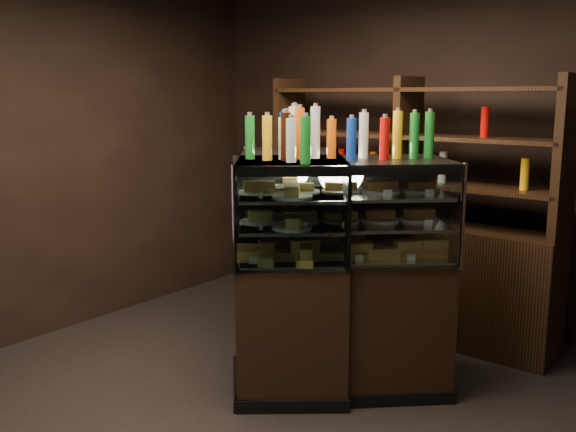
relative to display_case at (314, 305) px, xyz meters
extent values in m
cube|color=black|center=(0.38, 1.62, 1.01)|extent=(5.00, 0.02, 3.00)
cube|color=black|center=(-2.12, -0.88, 1.01)|extent=(0.02, 5.00, 3.00)
cube|color=black|center=(0.21, -0.02, -0.06)|extent=(1.42, 1.38, 0.86)
cube|color=black|center=(0.21, -0.02, -0.45)|extent=(1.46, 1.42, 0.08)
cube|color=black|center=(0.21, -0.02, 0.95)|extent=(1.42, 1.38, 0.06)
cube|color=silver|center=(0.21, -0.02, 0.38)|extent=(1.35, 1.30, 0.02)
cube|color=silver|center=(0.21, -0.02, 0.58)|extent=(1.35, 1.30, 0.02)
cube|color=silver|center=(0.21, -0.02, 0.76)|extent=(1.35, 1.30, 0.02)
cube|color=white|center=(0.44, -0.27, 0.67)|extent=(0.98, 0.89, 0.61)
cylinder|color=silver|center=(0.92, 0.19, 0.67)|extent=(0.03, 0.03, 0.63)
cylinder|color=silver|center=(-0.06, -0.70, 0.67)|extent=(0.03, 0.03, 0.63)
cube|color=black|center=(-0.21, 0.02, -0.06)|extent=(1.34, 1.45, 0.86)
cube|color=black|center=(-0.21, 0.02, -0.45)|extent=(1.38, 1.49, 0.08)
cube|color=black|center=(-0.21, 0.02, 0.95)|extent=(1.34, 1.45, 0.06)
cube|color=silver|center=(-0.21, 0.02, 0.38)|extent=(1.26, 1.37, 0.02)
cube|color=silver|center=(-0.21, 0.02, 0.58)|extent=(1.26, 1.37, 0.02)
cube|color=silver|center=(-0.21, 0.02, 0.76)|extent=(1.26, 1.37, 0.02)
cube|color=white|center=(-0.47, -0.19, 0.67)|extent=(0.82, 1.04, 0.61)
cylinder|color=silver|center=(-0.06, -0.70, 0.67)|extent=(0.03, 0.03, 0.63)
cylinder|color=silver|center=(-0.88, 0.33, 0.67)|extent=(0.03, 0.03, 0.63)
cube|color=#C07F44|center=(-0.18, -0.41, 0.42)|extent=(0.19, 0.19, 0.06)
cube|color=#C07F44|center=(-0.06, -0.31, 0.42)|extent=(0.19, 0.19, 0.06)
cube|color=#C07F44|center=(0.05, -0.20, 0.42)|extent=(0.19, 0.19, 0.06)
cube|color=#C07F44|center=(0.17, -0.09, 0.42)|extent=(0.19, 0.19, 0.06)
cube|color=#C07F44|center=(0.29, 0.01, 0.42)|extent=(0.19, 0.19, 0.06)
cube|color=#C07F44|center=(0.41, 0.12, 0.42)|extent=(0.19, 0.19, 0.06)
cube|color=#C07F44|center=(0.52, 0.23, 0.42)|extent=(0.19, 0.19, 0.06)
cube|color=#C07F44|center=(0.64, 0.33, 0.42)|extent=(0.19, 0.19, 0.06)
cylinder|color=white|center=(-0.16, -0.35, 0.60)|extent=(0.24, 0.24, 0.02)
cube|color=#C07F44|center=(-0.16, -0.35, 0.63)|extent=(0.18, 0.18, 0.05)
cylinder|color=white|center=(0.02, -0.18, 0.60)|extent=(0.24, 0.24, 0.02)
cube|color=#C07F44|center=(0.02, -0.18, 0.63)|extent=(0.18, 0.18, 0.05)
cylinder|color=white|center=(0.21, -0.02, 0.60)|extent=(0.24, 0.24, 0.02)
cube|color=#C07F44|center=(0.21, -0.02, 0.63)|extent=(0.18, 0.18, 0.05)
cylinder|color=white|center=(0.39, 0.15, 0.60)|extent=(0.24, 0.24, 0.02)
cube|color=#C07F44|center=(0.39, 0.15, 0.63)|extent=(0.18, 0.18, 0.05)
cylinder|color=white|center=(0.58, 0.32, 0.60)|extent=(0.24, 0.24, 0.02)
cube|color=#C07F44|center=(0.58, 0.32, 0.63)|extent=(0.18, 0.18, 0.05)
cylinder|color=white|center=(-0.16, -0.35, 0.78)|extent=(0.24, 0.24, 0.02)
cube|color=#C07F44|center=(-0.16, -0.35, 0.82)|extent=(0.18, 0.18, 0.05)
cylinder|color=white|center=(0.02, -0.18, 0.78)|extent=(0.24, 0.24, 0.02)
cube|color=#C07F44|center=(0.02, -0.18, 0.82)|extent=(0.18, 0.18, 0.05)
cylinder|color=white|center=(0.21, -0.02, 0.78)|extent=(0.24, 0.24, 0.02)
cube|color=#C07F44|center=(0.21, -0.02, 0.82)|extent=(0.18, 0.18, 0.05)
cylinder|color=white|center=(0.39, 0.15, 0.78)|extent=(0.24, 0.24, 0.02)
cube|color=#C07F44|center=(0.39, 0.15, 0.82)|extent=(0.18, 0.18, 0.05)
cylinder|color=white|center=(0.58, 0.32, 0.78)|extent=(0.24, 0.24, 0.02)
cube|color=#C07F44|center=(0.58, 0.32, 0.82)|extent=(0.18, 0.18, 0.05)
cube|color=#C07F44|center=(-0.58, 0.43, 0.42)|extent=(0.18, 0.20, 0.06)
cube|color=#C07F44|center=(-0.48, 0.31, 0.42)|extent=(0.18, 0.20, 0.06)
cube|color=#C07F44|center=(-0.38, 0.19, 0.42)|extent=(0.18, 0.20, 0.06)
cube|color=#C07F44|center=(-0.28, 0.06, 0.42)|extent=(0.18, 0.20, 0.06)
cube|color=#C07F44|center=(-0.18, -0.06, 0.42)|extent=(0.18, 0.20, 0.06)
cube|color=#C07F44|center=(-0.09, -0.19, 0.42)|extent=(0.18, 0.20, 0.06)
cube|color=#C07F44|center=(0.01, -0.31, 0.42)|extent=(0.18, 0.20, 0.06)
cube|color=#C07F44|center=(0.11, -0.44, 0.42)|extent=(0.18, 0.20, 0.06)
cylinder|color=white|center=(-0.52, 0.41, 0.60)|extent=(0.24, 0.24, 0.02)
cube|color=#C07F44|center=(-0.52, 0.41, 0.63)|extent=(0.17, 0.19, 0.05)
cylinder|color=white|center=(-0.36, 0.22, 0.60)|extent=(0.24, 0.24, 0.02)
cube|color=#C07F44|center=(-0.36, 0.22, 0.63)|extent=(0.17, 0.19, 0.05)
cylinder|color=white|center=(-0.21, 0.02, 0.60)|extent=(0.24, 0.24, 0.02)
cube|color=#C07F44|center=(-0.21, 0.02, 0.63)|extent=(0.17, 0.19, 0.05)
cylinder|color=white|center=(-0.05, -0.18, 0.60)|extent=(0.24, 0.24, 0.02)
cube|color=#C07F44|center=(-0.05, -0.18, 0.63)|extent=(0.17, 0.19, 0.05)
cylinder|color=white|center=(0.10, -0.38, 0.60)|extent=(0.24, 0.24, 0.02)
cube|color=#C07F44|center=(0.10, -0.38, 0.63)|extent=(0.17, 0.19, 0.05)
cylinder|color=white|center=(-0.52, 0.41, 0.78)|extent=(0.24, 0.24, 0.02)
cube|color=#C07F44|center=(-0.52, 0.41, 0.82)|extent=(0.17, 0.19, 0.05)
cylinder|color=white|center=(-0.36, 0.22, 0.78)|extent=(0.24, 0.24, 0.02)
cube|color=#C07F44|center=(-0.36, 0.22, 0.82)|extent=(0.17, 0.19, 0.05)
cylinder|color=white|center=(-0.21, 0.02, 0.78)|extent=(0.24, 0.24, 0.02)
cube|color=#C07F44|center=(-0.21, 0.02, 0.82)|extent=(0.17, 0.19, 0.05)
cylinder|color=white|center=(-0.05, -0.18, 0.78)|extent=(0.24, 0.24, 0.02)
cube|color=#C07F44|center=(-0.05, -0.18, 0.82)|extent=(0.17, 0.19, 0.05)
cylinder|color=white|center=(0.10, -0.38, 0.78)|extent=(0.24, 0.24, 0.02)
cube|color=#C07F44|center=(0.10, -0.38, 0.82)|extent=(0.17, 0.19, 0.05)
cylinder|color=black|center=(-0.20, -0.39, 1.12)|extent=(0.06, 0.06, 0.28)
cylinder|color=silver|center=(-0.20, -0.39, 1.27)|extent=(0.03, 0.03, 0.02)
cylinder|color=yellow|center=(-0.13, -0.32, 1.12)|extent=(0.06, 0.06, 0.28)
cylinder|color=silver|center=(-0.13, -0.32, 1.27)|extent=(0.03, 0.03, 0.02)
cylinder|color=#B20C0A|center=(-0.05, -0.25, 1.12)|extent=(0.06, 0.06, 0.28)
cylinder|color=silver|center=(-0.05, -0.25, 1.27)|extent=(0.03, 0.03, 0.02)
cylinder|color=#0F38B2|center=(0.02, -0.18, 1.12)|extent=(0.06, 0.06, 0.28)
cylinder|color=silver|center=(0.02, -0.18, 1.27)|extent=(0.03, 0.03, 0.02)
cylinder|color=#D8590A|center=(0.10, -0.12, 1.12)|extent=(0.06, 0.06, 0.28)
cylinder|color=silver|center=(0.10, -0.12, 1.27)|extent=(0.03, 0.03, 0.02)
cylinder|color=#147223|center=(0.17, -0.05, 1.12)|extent=(0.06, 0.06, 0.28)
cylinder|color=silver|center=(0.17, -0.05, 1.27)|extent=(0.03, 0.03, 0.02)
cylinder|color=silver|center=(0.24, 0.02, 1.12)|extent=(0.06, 0.06, 0.28)
cylinder|color=silver|center=(0.24, 0.02, 1.27)|extent=(0.03, 0.03, 0.02)
cylinder|color=black|center=(0.32, 0.09, 1.12)|extent=(0.06, 0.06, 0.28)
cylinder|color=silver|center=(0.32, 0.09, 1.27)|extent=(0.03, 0.03, 0.02)
cylinder|color=yellow|center=(0.39, 0.15, 1.12)|extent=(0.06, 0.06, 0.28)
cylinder|color=silver|center=(0.39, 0.15, 1.27)|extent=(0.03, 0.03, 0.02)
cylinder|color=#B20C0A|center=(0.47, 0.22, 1.12)|extent=(0.06, 0.06, 0.28)
cylinder|color=silver|center=(0.47, 0.22, 1.27)|extent=(0.03, 0.03, 0.02)
cylinder|color=#0F38B2|center=(0.54, 0.29, 1.12)|extent=(0.06, 0.06, 0.28)
cylinder|color=silver|center=(0.54, 0.29, 1.27)|extent=(0.03, 0.03, 0.02)
cylinder|color=#D8590A|center=(0.62, 0.36, 1.12)|extent=(0.06, 0.06, 0.28)
cylinder|color=silver|center=(0.62, 0.36, 1.27)|extent=(0.03, 0.03, 0.02)
cylinder|color=black|center=(-0.55, 0.45, 1.12)|extent=(0.06, 0.06, 0.28)
cylinder|color=silver|center=(-0.55, 0.45, 1.27)|extent=(0.03, 0.03, 0.02)
cylinder|color=yellow|center=(-0.49, 0.38, 1.12)|extent=(0.06, 0.06, 0.28)
cylinder|color=silver|center=(-0.49, 0.38, 1.27)|extent=(0.03, 0.03, 0.02)
cylinder|color=#B20C0A|center=(-0.43, 0.30, 1.12)|extent=(0.06, 0.06, 0.28)
cylinder|color=silver|center=(-0.43, 0.30, 1.27)|extent=(0.03, 0.03, 0.02)
cylinder|color=#0F38B2|center=(-0.36, 0.22, 1.12)|extent=(0.06, 0.06, 0.28)
cylinder|color=silver|center=(-0.36, 0.22, 1.27)|extent=(0.03, 0.03, 0.02)
cylinder|color=#D8590A|center=(-0.30, 0.14, 1.12)|extent=(0.06, 0.06, 0.28)
cylinder|color=silver|center=(-0.30, 0.14, 1.27)|extent=(0.03, 0.03, 0.02)
cylinder|color=#147223|center=(-0.24, 0.06, 1.12)|extent=(0.06, 0.06, 0.28)
cylinder|color=silver|center=(-0.24, 0.06, 1.27)|extent=(0.03, 0.03, 0.02)
cylinder|color=silver|center=(-0.18, -0.02, 1.12)|extent=(0.06, 0.06, 0.28)
cylinder|color=silver|center=(-0.18, -0.02, 1.27)|extent=(0.03, 0.03, 0.02)
cylinder|color=black|center=(-0.11, -0.10, 1.12)|extent=(0.06, 0.06, 0.28)
cylinder|color=silver|center=(-0.11, -0.10, 1.27)|extent=(0.03, 0.03, 0.02)
cylinder|color=yellow|center=(-0.05, -0.18, 1.12)|extent=(0.06, 0.06, 0.28)
cylinder|color=silver|center=(-0.05, -0.18, 1.27)|extent=(0.03, 0.03, 0.02)
cylinder|color=#B20C0A|center=(0.01, -0.26, 1.12)|extent=(0.06, 0.06, 0.28)
cylinder|color=silver|center=(0.01, -0.26, 1.27)|extent=(0.03, 0.03, 0.02)
cylinder|color=#0F38B2|center=(0.07, -0.34, 1.12)|extent=(0.06, 0.06, 0.28)
cylinder|color=silver|center=(0.07, -0.34, 1.27)|extent=(0.03, 0.03, 0.02)
cylinder|color=#D8590A|center=(0.14, -0.42, 1.12)|extent=(0.06, 0.06, 0.28)
cylinder|color=silver|center=(0.14, -0.42, 1.27)|extent=(0.03, 0.03, 0.02)
cube|color=black|center=(0.05, 1.17, -0.04)|extent=(2.41, 0.50, 0.90)
cube|color=black|center=(-1.12, 1.21, 0.96)|extent=(0.07, 0.38, 1.10)
cube|color=black|center=(0.05, 1.17, 0.96)|extent=(0.07, 0.38, 1.10)
cube|color=black|center=(1.22, 1.13, 0.96)|extent=(0.07, 0.38, 1.10)
cube|color=black|center=(0.05, 1.17, 0.71)|extent=(2.36, 0.45, 0.03)
cube|color=black|center=(0.05, 1.17, 1.06)|extent=(2.36, 0.45, 0.03)
cube|color=black|center=(0.05, 1.17, 1.41)|extent=(2.36, 0.45, 0.03)
cylinder|color=black|center=(-0.86, 1.20, 0.83)|extent=(0.06, 0.06, 0.22)
cylinder|color=yellow|center=(-0.56, 1.19, 0.83)|extent=(0.06, 0.06, 0.22)
cylinder|color=#B20C0A|center=(-0.26, 1.18, 0.83)|extent=(0.06, 0.06, 0.22)
cylinder|color=#0F38B2|center=(0.05, 1.17, 0.83)|extent=(0.06, 0.06, 0.22)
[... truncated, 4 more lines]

